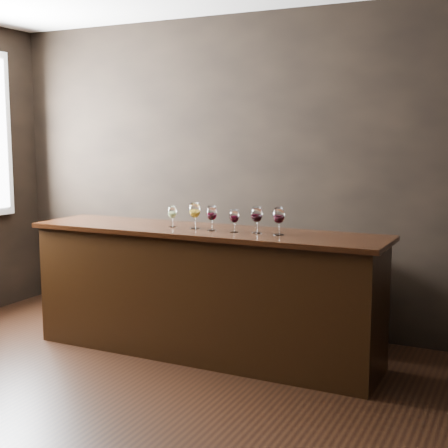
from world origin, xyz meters
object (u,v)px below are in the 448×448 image
at_px(glass_red_c, 257,215).
at_px(glass_red_d, 279,216).
at_px(glass_red_b, 234,217).
at_px(back_bar_shelf, 231,287).
at_px(glass_amber, 195,211).
at_px(bar_counter, 203,295).
at_px(glass_white, 172,213).
at_px(glass_red_a, 212,214).

xyz_separation_m(glass_red_c, glass_red_d, (0.18, -0.01, 0.00)).
bearing_deg(glass_red_c, glass_red_b, -167.83).
distance_m(glass_red_b, glass_red_c, 0.17).
height_order(back_bar_shelf, glass_amber, glass_amber).
xyz_separation_m(glass_red_b, glass_red_d, (0.35, 0.02, 0.02)).
bearing_deg(bar_counter, glass_red_b, -7.44).
bearing_deg(glass_white, back_bar_shelf, 74.18).
distance_m(bar_counter, glass_red_b, 0.70).
xyz_separation_m(glass_amber, glass_red_b, (0.36, -0.04, -0.02)).
bearing_deg(glass_amber, glass_red_d, -1.28).
height_order(glass_red_b, glass_red_c, glass_red_c).
bearing_deg(glass_red_c, glass_red_d, -4.26).
bearing_deg(glass_red_d, glass_red_c, 175.74).
bearing_deg(glass_white, glass_red_d, -1.21).
bearing_deg(bar_counter, glass_white, 179.54).
bearing_deg(glass_red_d, glass_white, 178.79).
distance_m(glass_amber, glass_red_d, 0.71).
bearing_deg(back_bar_shelf, bar_counter, -83.09).
bearing_deg(glass_red_c, glass_white, 179.54).
xyz_separation_m(back_bar_shelf, glass_red_a, (0.18, -0.73, 0.75)).
xyz_separation_m(bar_counter, back_bar_shelf, (-0.08, 0.69, -0.10)).
bearing_deg(glass_red_b, glass_amber, 173.85).
distance_m(back_bar_shelf, glass_red_d, 1.26).
xyz_separation_m(glass_amber, glass_red_d, (0.71, -0.02, -0.00)).
bearing_deg(glass_amber, bar_counter, 0.00).
bearing_deg(back_bar_shelf, glass_red_d, -44.57).
xyz_separation_m(back_bar_shelf, glass_red_b, (0.37, -0.73, 0.74)).
distance_m(glass_white, glass_red_b, 0.57).
height_order(back_bar_shelf, glass_red_c, glass_red_c).
height_order(bar_counter, glass_red_a, glass_red_a).
height_order(glass_red_b, glass_red_d, glass_red_d).
height_order(bar_counter, glass_amber, glass_amber).
bearing_deg(glass_amber, glass_white, 179.02).
bearing_deg(glass_red_d, glass_red_a, -177.74).
xyz_separation_m(glass_white, glass_red_a, (0.37, -0.04, 0.02)).
height_order(glass_amber, glass_red_b, glass_amber).
height_order(glass_white, glass_red_a, glass_red_a).
distance_m(glass_amber, glass_red_a, 0.17).
distance_m(glass_red_b, glass_red_d, 0.35).
distance_m(back_bar_shelf, glass_red_c, 1.16).
bearing_deg(glass_red_c, glass_amber, 179.75).
relative_size(bar_counter, glass_red_b, 15.97).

